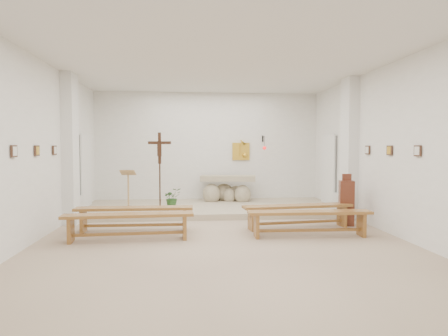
{
  "coord_description": "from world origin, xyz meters",
  "views": [
    {
      "loc": [
        -0.64,
        -7.61,
        1.79
      ],
      "look_at": [
        0.2,
        1.6,
        1.3
      ],
      "focal_mm": 32.0,
      "sensor_mm": 36.0,
      "label": 1
    }
  ],
  "objects": [
    {
      "name": "wall_right",
      "position": [
        3.49,
        0.0,
        1.75
      ],
      "size": [
        0.02,
        10.0,
        3.5
      ],
      "primitive_type": "cube",
      "color": "white",
      "rests_on": "ground"
    },
    {
      "name": "bench_left_second",
      "position": [
        -1.77,
        0.07,
        0.39
      ],
      "size": [
        2.48,
        0.52,
        0.52
      ],
      "rotation": [
        0.0,
        0.0,
        0.05
      ],
      "color": "brown",
      "rests_on": "ground"
    },
    {
      "name": "station_frame_left_rear",
      "position": [
        -3.47,
        1.2,
        1.72
      ],
      "size": [
        0.03,
        0.2,
        0.2
      ],
      "primitive_type": "cube",
      "color": "#442B1E",
      "rests_on": "wall_left"
    },
    {
      "name": "bench_right_front",
      "position": [
        1.77,
        0.91,
        0.39
      ],
      "size": [
        2.49,
        0.69,
        0.52
      ],
      "rotation": [
        0.0,
        0.0,
        0.13
      ],
      "color": "brown",
      "rests_on": "ground"
    },
    {
      "name": "bench_right_second",
      "position": [
        1.77,
        0.07,
        0.39
      ],
      "size": [
        2.47,
        0.46,
        0.52
      ],
      "rotation": [
        0.0,
        0.0,
        -0.03
      ],
      "color": "brown",
      "rests_on": "ground"
    },
    {
      "name": "lectern",
      "position": [
        -2.21,
        3.05,
        0.68
      ],
      "size": [
        0.41,
        0.35,
        1.07
      ],
      "rotation": [
        0.0,
        0.0,
        -0.07
      ],
      "color": "tan",
      "rests_on": "sanctuary_platform"
    },
    {
      "name": "pilaster_right",
      "position": [
        3.37,
        2.0,
        1.75
      ],
      "size": [
        0.26,
        0.55,
        3.5
      ],
      "primitive_type": "cube",
      "color": "white",
      "rests_on": "ground"
    },
    {
      "name": "ground",
      "position": [
        0.0,
        0.0,
        0.0
      ],
      "size": [
        7.0,
        10.0,
        0.0
      ],
      "primitive_type": "cube",
      "color": "tan",
      "rests_on": "ground"
    },
    {
      "name": "ceiling",
      "position": [
        0.0,
        0.0,
        3.49
      ],
      "size": [
        7.0,
        10.0,
        0.02
      ],
      "primitive_type": "cube",
      "color": "silver",
      "rests_on": "wall_back"
    },
    {
      "name": "station_frame_right_rear",
      "position": [
        3.47,
        1.2,
        1.72
      ],
      "size": [
        0.03,
        0.2,
        0.2
      ],
      "primitive_type": "cube",
      "color": "#442B1E",
      "rests_on": "wall_right"
    },
    {
      "name": "altar",
      "position": [
        0.56,
        4.4,
        0.48
      ],
      "size": [
        1.73,
        0.89,
        0.85
      ],
      "rotation": [
        0.0,
        0.0,
        -0.16
      ],
      "color": "#B8AE8D",
      "rests_on": "sanctuary_platform"
    },
    {
      "name": "wall_left",
      "position": [
        -3.49,
        0.0,
        1.75
      ],
      "size": [
        0.02,
        10.0,
        3.5
      ],
      "primitive_type": "cube",
      "color": "white",
      "rests_on": "ground"
    },
    {
      "name": "gold_wall_relief",
      "position": [
        1.05,
        4.96,
        1.65
      ],
      "size": [
        0.55,
        0.04,
        0.55
      ],
      "primitive_type": "cube",
      "color": "gold",
      "rests_on": "wall_back"
    },
    {
      "name": "donation_pedestal",
      "position": [
        2.97,
        1.16,
        0.52
      ],
      "size": [
        0.38,
        0.38,
        1.18
      ],
      "rotation": [
        0.0,
        0.0,
        -0.23
      ],
      "color": "#5E291A",
      "rests_on": "ground"
    },
    {
      "name": "radiator_right",
      "position": [
        3.43,
        2.7,
        0.27
      ],
      "size": [
        0.1,
        0.85,
        0.52
      ],
      "primitive_type": "cube",
      "color": "silver",
      "rests_on": "ground"
    },
    {
      "name": "station_frame_right_mid",
      "position": [
        3.47,
        0.2,
        1.72
      ],
      "size": [
        0.03,
        0.2,
        0.2
      ],
      "primitive_type": "cube",
      "color": "#442B1E",
      "rests_on": "wall_right"
    },
    {
      "name": "wall_back",
      "position": [
        0.0,
        4.99,
        1.75
      ],
      "size": [
        7.0,
        0.02,
        3.5
      ],
      "primitive_type": "cube",
      "color": "white",
      "rests_on": "ground"
    },
    {
      "name": "radiator_left",
      "position": [
        -3.43,
        2.7,
        0.27
      ],
      "size": [
        0.1,
        0.85,
        0.52
      ],
      "primitive_type": "cube",
      "color": "silver",
      "rests_on": "ground"
    },
    {
      "name": "sanctuary_lamp",
      "position": [
        1.75,
        4.71,
        1.81
      ],
      "size": [
        0.11,
        0.36,
        0.44
      ],
      "color": "black",
      "rests_on": "wall_back"
    },
    {
      "name": "bench_left_front",
      "position": [
        -1.77,
        0.91,
        0.39
      ],
      "size": [
        2.46,
        0.42,
        0.52
      ],
      "rotation": [
        0.0,
        0.0,
        -0.01
      ],
      "color": "brown",
      "rests_on": "ground"
    },
    {
      "name": "sanctuary_platform",
      "position": [
        0.0,
        3.5,
        0.07
      ],
      "size": [
        6.98,
        3.0,
        0.15
      ],
      "primitive_type": "cube",
      "color": "#BAAC8F",
      "rests_on": "ground"
    },
    {
      "name": "potted_plant",
      "position": [
        -1.07,
        3.3,
        0.41
      ],
      "size": [
        0.6,
        0.56,
        0.52
      ],
      "primitive_type": "imported",
      "rotation": [
        0.0,
        0.0,
        0.43
      ],
      "color": "#265020",
      "rests_on": "sanctuary_platform"
    },
    {
      "name": "station_frame_left_front",
      "position": [
        -3.47,
        -0.8,
        1.72
      ],
      "size": [
        0.03,
        0.2,
        0.2
      ],
      "primitive_type": "cube",
      "color": "#442B1E",
      "rests_on": "wall_left"
    },
    {
      "name": "station_frame_left_mid",
      "position": [
        -3.47,
        0.2,
        1.72
      ],
      "size": [
        0.03,
        0.2,
        0.2
      ],
      "primitive_type": "cube",
      "color": "#442B1E",
      "rests_on": "wall_left"
    },
    {
      "name": "pilaster_left",
      "position": [
        -3.37,
        2.0,
        1.75
      ],
      "size": [
        0.26,
        0.55,
        3.5
      ],
      "primitive_type": "cube",
      "color": "white",
      "rests_on": "ground"
    },
    {
      "name": "station_frame_right_front",
      "position": [
        3.47,
        -0.8,
        1.72
      ],
      "size": [
        0.03,
        0.2,
        0.2
      ],
      "primitive_type": "cube",
      "color": "#442B1E",
      "rests_on": "wall_right"
    },
    {
      "name": "crucifix_stand",
      "position": [
        -1.38,
        3.14,
        1.32
      ],
      "size": [
        0.61,
        0.27,
        2.02
      ],
      "rotation": [
        0.0,
        0.0,
        -0.09
      ],
      "color": "#351D11",
      "rests_on": "sanctuary_platform"
    }
  ]
}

